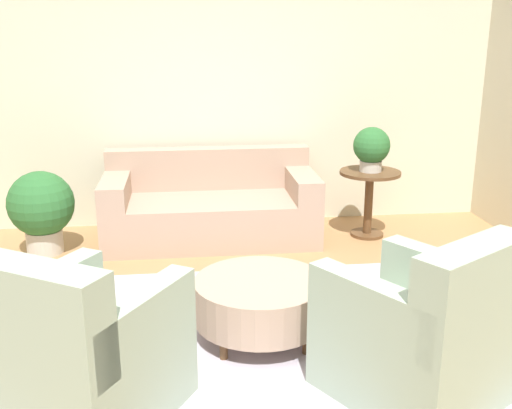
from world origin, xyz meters
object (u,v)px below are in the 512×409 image
Objects in this scene: armchair_left at (83,357)px; potted_plant_on_side_table at (372,147)px; side_table at (369,191)px; potted_plant_floor at (41,208)px; armchair_right at (420,336)px; couch at (211,208)px; ottoman_table at (260,300)px.

potted_plant_on_side_table is (2.27, 2.63, 0.50)m from armchair_left.
armchair_left is 3.51m from potted_plant_on_side_table.
side_table is 3.01m from potted_plant_floor.
potted_plant_on_side_table is at bearing 78.56° from armchair_right.
potted_plant_floor is (-0.74, 2.53, 0.05)m from armchair_left.
couch is at bearing 74.52° from armchair_left.
armchair_left reaches higher than ottoman_table.
armchair_left is (-0.76, -2.75, 0.07)m from couch.
potted_plant_on_side_table is at bearing 1.97° from potted_plant_floor.
ottoman_table is 2.47m from potted_plant_floor.
potted_plant_floor is at bearing -178.03° from side_table.
couch is at bearing 175.43° from side_table.
couch is at bearing 8.50° from potted_plant_floor.
armchair_right reaches higher than side_table.
potted_plant_on_side_table is at bearing -4.57° from couch.
couch is 1.78× the size of armchair_right.
armchair_left is 3.48m from side_table.
potted_plant_on_side_table is at bearing -135.00° from side_table.
ottoman_table is 2.27m from side_table.
armchair_left reaches higher than couch.
couch is at bearing 109.56° from armchair_right.
potted_plant_floor is (-3.01, -0.10, -0.45)m from potted_plant_on_side_table.
ottoman_table is at bearing 37.90° from armchair_left.
potted_plant_on_side_table reaches higher than armchair_right.
potted_plant_on_side_table is 0.56× the size of potted_plant_floor.
couch is 2.92m from armchair_right.
potted_plant_on_side_table is (1.51, -0.12, 0.57)m from couch.
couch is 2.86m from armchair_left.
ottoman_table is 2.35m from potted_plant_on_side_table.
armchair_right is at bearing -101.44° from potted_plant_on_side_table.
potted_plant_floor reaches higher than side_table.
couch is 4.71× the size of potted_plant_on_side_table.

